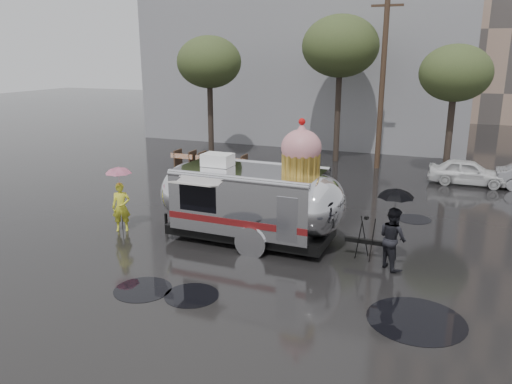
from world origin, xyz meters
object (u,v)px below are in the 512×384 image
at_px(airstream_trailer, 253,198).
at_px(tripod, 365,235).
at_px(person_right, 393,238).
at_px(person_left, 121,207).

relative_size(airstream_trailer, tripod, 5.76).
bearing_deg(person_right, person_left, 47.50).
bearing_deg(tripod, person_left, -159.74).
relative_size(person_left, tripod, 1.26).
relative_size(person_right, tripod, 1.34).
height_order(person_right, tripod, person_right).
bearing_deg(person_left, person_right, -26.41).
height_order(person_left, tripod, person_left).
bearing_deg(person_left, airstream_trailer, -18.66).
bearing_deg(tripod, airstream_trailer, -166.28).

